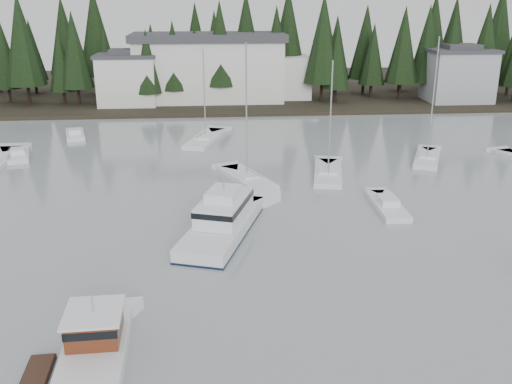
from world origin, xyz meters
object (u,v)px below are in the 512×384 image
at_px(sailboat_4, 247,180).
at_px(runabout_3, 75,136).
at_px(runabout_4, 19,156).
at_px(house_east_a, 458,74).
at_px(sailboat_8, 328,175).
at_px(house_west, 128,79).
at_px(runabout_1, 387,207).
at_px(harbor_inn, 221,68).
at_px(cabin_cruiser_center, 223,223).
at_px(sailboat_1, 206,140).
at_px(sailboat_3, 427,159).
at_px(lobster_boat_brown, 90,360).

relative_size(sailboat_4, runabout_3, 2.31).
bearing_deg(runabout_4, house_east_a, -81.28).
bearing_deg(runabout_3, sailboat_8, -136.87).
height_order(house_west, runabout_4, house_west).
relative_size(sailboat_4, runabout_1, 1.96).
relative_size(harbor_inn, runabout_1, 4.19).
height_order(cabin_cruiser_center, runabout_4, cabin_cruiser_center).
height_order(harbor_inn, sailboat_4, sailboat_4).
bearing_deg(runabout_1, sailboat_4, 54.18).
bearing_deg(runabout_1, sailboat_8, 19.37).
distance_m(harbor_inn, sailboat_8, 43.54).
height_order(harbor_inn, runabout_3, harbor_inn).
bearing_deg(sailboat_8, sailboat_4, 108.84).
bearing_deg(house_east_a, sailboat_8, -127.77).
xyz_separation_m(house_east_a, sailboat_8, (-29.22, -37.71, -4.84)).
height_order(sailboat_1, runabout_3, sailboat_1).
bearing_deg(runabout_3, house_east_a, -86.08).
distance_m(sailboat_3, runabout_3, 43.63).
bearing_deg(sailboat_4, runabout_3, 23.67).
relative_size(sailboat_8, runabout_1, 1.70).
height_order(lobster_boat_brown, runabout_1, lobster_boat_brown).
relative_size(harbor_inn, sailboat_3, 2.13).
bearing_deg(sailboat_4, sailboat_3, -97.08).
height_order(sailboat_1, runabout_1, sailboat_1).
bearing_deg(sailboat_3, runabout_3, 94.49).
relative_size(sailboat_1, runabout_4, 1.86).
bearing_deg(house_east_a, harbor_inn, 173.64).
relative_size(cabin_cruiser_center, runabout_3, 2.12).
height_order(sailboat_1, sailboat_8, sailboat_8).
relative_size(house_east_a, runabout_1, 1.51).
relative_size(house_west, harbor_inn, 0.32).
xyz_separation_m(harbor_inn, sailboat_8, (9.74, -42.05, -5.71)).
distance_m(sailboat_3, sailboat_4, 21.14).
bearing_deg(runabout_4, sailboat_3, -111.65).
bearing_deg(sailboat_4, sailboat_8, -105.30).
bearing_deg(house_east_a, runabout_1, -118.72).
bearing_deg(cabin_cruiser_center, sailboat_8, -20.43).
bearing_deg(cabin_cruiser_center, house_west, 32.82).
distance_m(lobster_boat_brown, sailboat_3, 46.00).
bearing_deg(harbor_inn, runabout_4, -125.93).
bearing_deg(house_west, runabout_3, -102.50).
distance_m(house_west, house_east_a, 54.01).
distance_m(house_west, runabout_1, 56.17).
bearing_deg(sailboat_1, sailboat_4, -149.09).
height_order(sailboat_4, runabout_4, sailboat_4).
bearing_deg(runabout_4, sailboat_1, -89.33).
bearing_deg(sailboat_1, house_west, 45.11).
bearing_deg(runabout_1, lobster_boat_brown, 135.60).
bearing_deg(cabin_cruiser_center, runabout_3, 47.18).
xyz_separation_m(lobster_boat_brown, runabout_1, (21.08, 20.56, -0.39)).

